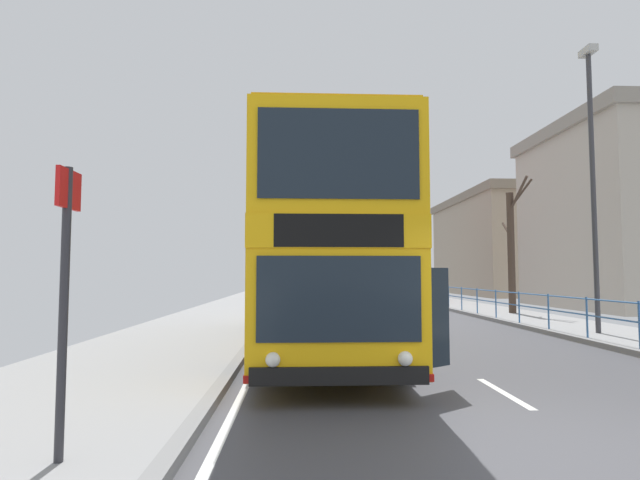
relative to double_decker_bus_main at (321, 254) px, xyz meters
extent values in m
cube|color=#444449|center=(2.59, -6.99, -2.30)|extent=(8.40, 140.00, 0.06)
cube|color=silver|center=(2.59, -4.39, -2.27)|extent=(0.12, 2.00, 0.00)
cube|color=silver|center=(2.59, 0.41, -2.27)|extent=(0.12, 2.00, 0.00)
cube|color=silver|center=(2.59, 5.21, -2.27)|extent=(0.12, 2.00, 0.00)
cube|color=silver|center=(2.59, 10.01, -2.27)|extent=(0.12, 2.00, 0.00)
cube|color=silver|center=(2.59, 14.81, -2.27)|extent=(0.12, 2.00, 0.00)
cube|color=silver|center=(2.59, 19.61, -2.27)|extent=(0.12, 2.00, 0.00)
cube|color=silver|center=(2.59, 24.41, -2.27)|extent=(0.12, 2.00, 0.00)
cube|color=silver|center=(2.59, 29.21, -2.27)|extent=(0.12, 2.00, 0.00)
cube|color=silver|center=(2.59, 34.01, -2.27)|extent=(0.12, 2.00, 0.00)
cube|color=silver|center=(2.59, 38.81, -2.27)|extent=(0.12, 2.00, 0.00)
cube|color=silver|center=(2.59, 43.61, -2.27)|extent=(0.12, 2.00, 0.00)
cube|color=silver|center=(-1.36, -6.99, -2.27)|extent=(0.12, 133.00, 0.00)
cube|color=gray|center=(-1.71, -6.99, -2.20)|extent=(0.20, 140.00, 0.14)
cube|color=#F4B20F|center=(0.00, 0.02, -1.02)|extent=(2.57, 10.59, 1.80)
cube|color=#F4B20F|center=(0.00, 0.02, 0.11)|extent=(2.58, 10.64, 0.47)
cube|color=#F4B20F|center=(0.00, 0.02, 1.16)|extent=(2.57, 10.59, 1.64)
cube|color=#D0970D|center=(0.00, 0.02, 2.03)|extent=(2.49, 10.27, 0.08)
cube|color=#19232D|center=(0.03, -5.29, -0.81)|extent=(2.21, 0.04, 1.15)
cube|color=black|center=(0.03, -5.29, 0.11)|extent=(1.76, 0.04, 0.45)
cube|color=#19232D|center=(0.03, -5.29, 1.16)|extent=(2.21, 0.04, 1.25)
cube|color=black|center=(0.03, -5.29, -1.82)|extent=(2.39, 0.09, 0.24)
cube|color=#B2140F|center=(0.00, 0.02, -1.86)|extent=(2.60, 10.64, 0.10)
cube|color=#19232D|center=(1.26, 0.29, -0.77)|extent=(0.07, 8.25, 0.93)
cube|color=#19232D|center=(1.27, 0.02, 1.25)|extent=(0.07, 9.52, 0.98)
cube|color=#19232D|center=(-1.27, 0.27, -0.77)|extent=(0.07, 8.25, 0.93)
cube|color=#19232D|center=(-1.27, 0.01, 1.25)|extent=(0.07, 9.52, 0.98)
sphere|color=white|center=(0.91, -5.30, -1.60)|extent=(0.20, 0.20, 0.20)
sphere|color=white|center=(-0.85, -5.31, -1.60)|extent=(0.20, 0.20, 0.20)
cube|color=#19232D|center=(1.56, -4.21, -1.15)|extent=(0.68, 0.50, 1.55)
cube|color=black|center=(1.22, -3.91, -1.15)|extent=(0.11, 0.90, 1.55)
cylinder|color=black|center=(1.22, -3.06, -1.75)|extent=(0.31, 1.04, 1.04)
cylinder|color=black|center=(-1.19, -3.08, -1.75)|extent=(0.31, 1.04, 1.04)
cylinder|color=black|center=(1.18, 3.41, -1.75)|extent=(0.31, 1.04, 1.04)
cylinder|color=black|center=(-1.23, 3.40, -1.75)|extent=(0.31, 1.04, 1.04)
cube|color=red|center=(5.57, 22.55, -0.54)|extent=(2.61, 9.13, 2.83)
cube|color=#19232D|center=(4.29, 22.56, -0.14)|extent=(0.09, 7.74, 1.36)
cube|color=#19232D|center=(6.84, 22.54, -0.14)|extent=(0.09, 7.74, 1.36)
cube|color=#19232D|center=(5.61, 27.12, -0.25)|extent=(2.17, 0.05, 1.70)
cylinder|color=black|center=(4.37, 25.12, -1.79)|extent=(0.29, 0.96, 0.96)
cylinder|color=black|center=(6.80, 25.10, -1.79)|extent=(0.29, 0.96, 0.96)
cylinder|color=black|center=(4.33, 19.81, -1.79)|extent=(0.29, 0.96, 0.96)
cylinder|color=black|center=(6.75, 19.79, -1.79)|extent=(0.29, 0.96, 0.96)
cylinder|color=#386BA8|center=(7.04, -1.06, -1.60)|extent=(0.05, 0.05, 1.06)
cylinder|color=#386BA8|center=(7.04, 1.00, -1.60)|extent=(0.05, 0.05, 1.06)
cylinder|color=#386BA8|center=(7.04, 3.05, -1.60)|extent=(0.05, 0.05, 1.06)
cylinder|color=#386BA8|center=(7.04, 5.10, -1.60)|extent=(0.05, 0.05, 1.06)
cylinder|color=#386BA8|center=(7.04, 7.15, -1.60)|extent=(0.05, 0.05, 1.06)
cylinder|color=#386BA8|center=(7.04, 9.20, -1.60)|extent=(0.05, 0.05, 1.06)
cylinder|color=#386BA8|center=(7.04, 11.26, -1.60)|extent=(0.05, 0.05, 1.06)
cylinder|color=#386BA8|center=(7.04, 13.31, -1.60)|extent=(0.05, 0.05, 1.06)
cylinder|color=#386BA8|center=(7.04, 3.05, -1.13)|extent=(0.04, 20.52, 0.04)
cylinder|color=#386BA8|center=(7.04, 3.05, -1.55)|extent=(0.04, 20.52, 0.04)
cylinder|color=#2D2D33|center=(-2.62, -7.39, -0.82)|extent=(0.08, 0.08, 2.63)
cube|color=red|center=(-2.62, -7.37, 0.30)|extent=(0.04, 0.44, 0.36)
cylinder|color=#38383D|center=(7.93, 1.99, 1.90)|extent=(0.14, 0.14, 8.06)
cube|color=#B2B2AD|center=(7.93, 1.99, 6.05)|extent=(0.28, 0.60, 0.20)
cylinder|color=#423328|center=(8.62, 9.33, 0.46)|extent=(0.30, 0.30, 5.18)
cylinder|color=#423328|center=(8.96, 8.99, 2.96)|extent=(0.80, 0.80, 1.22)
cylinder|color=#423328|center=(8.78, 8.82, 2.93)|extent=(0.45, 1.14, 1.40)
cylinder|color=#423328|center=(8.82, 9.98, 2.74)|extent=(0.47, 1.35, 1.08)
cylinder|color=#423328|center=(8.68, 9.89, 1.48)|extent=(0.23, 1.18, 0.79)
cylinder|color=#4C3D2D|center=(8.07, 25.62, 1.28)|extent=(0.31, 0.31, 6.82)
cylinder|color=#4C3D2D|center=(8.44, 25.24, 2.78)|extent=(0.81, 0.83, 0.74)
cylinder|color=#4C3D2D|center=(8.53, 25.98, 3.42)|extent=(1.04, 0.85, 1.87)
cylinder|color=#4C3D2D|center=(7.38, 25.95, 4.61)|extent=(1.43, 0.73, 1.09)
cylinder|color=#4C3D2D|center=(7.37, 25.97, 3.11)|extent=(1.49, 0.80, 1.06)
cylinder|color=#4C3D2D|center=(8.62, 25.68, 3.80)|extent=(1.18, 0.22, 1.63)
cylinder|color=#4C3D2D|center=(7.84, 26.54, 3.51)|extent=(0.58, 1.92, 1.35)
cylinder|color=#4C3D2D|center=(7.06, 25.46, 4.36)|extent=(2.07, 0.41, 1.07)
cube|color=gray|center=(18.75, 32.72, 1.81)|extent=(10.04, 16.27, 8.16)
cube|color=slate|center=(18.75, 32.72, 6.24)|extent=(10.44, 16.92, 0.70)
camera|label=1|loc=(-0.51, -12.05, -0.48)|focal=28.36mm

